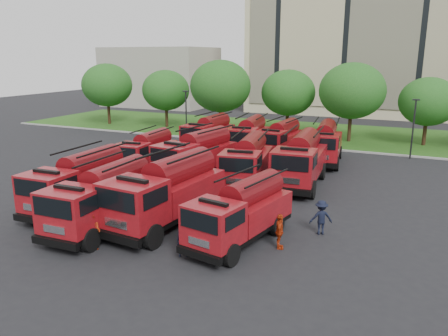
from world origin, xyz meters
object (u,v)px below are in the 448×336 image
(firefighter_0, at_px, (183,256))
(fire_truck_4, at_px, (147,151))
(fire_truck_7, at_px, (301,160))
(fire_truck_9, at_px, (249,137))
(fire_truck_10, at_px, (280,139))
(fire_truck_3, at_px, (241,212))
(fire_truck_6, at_px, (248,161))
(firefighter_1, at_px, (94,249))
(firefighter_4, at_px, (121,180))
(fire_truck_0, at_px, (80,182))
(fire_truck_11, at_px, (325,143))
(firefighter_5, at_px, (272,196))
(fire_truck_8, at_px, (209,133))
(firefighter_3, at_px, (320,234))
(fire_truck_1, at_px, (104,197))
(fire_truck_2, at_px, (167,192))
(firefighter_2, at_px, (279,248))
(fire_truck_5, at_px, (197,155))

(firefighter_0, bearing_deg, fire_truck_4, 95.17)
(fire_truck_7, bearing_deg, fire_truck_4, 179.95)
(fire_truck_9, xyz_separation_m, fire_truck_10, (2.73, 0.52, -0.09))
(fire_truck_3, relative_size, fire_truck_6, 0.91)
(fire_truck_4, distance_m, fire_truck_6, 8.52)
(firefighter_1, xyz_separation_m, firefighter_4, (-6.03, 10.01, 0.00))
(fire_truck_0, height_order, fire_truck_11, fire_truck_0)
(fire_truck_11, xyz_separation_m, firefighter_4, (-12.13, -11.25, -1.64))
(fire_truck_0, distance_m, fire_truck_11, 20.13)
(fire_truck_4, bearing_deg, firefighter_5, -15.58)
(fire_truck_8, height_order, firefighter_3, fire_truck_8)
(fire_truck_4, bearing_deg, firefighter_3, -29.11)
(fire_truck_1, relative_size, fire_truck_4, 1.10)
(fire_truck_2, relative_size, firefighter_2, 4.80)
(fire_truck_1, relative_size, firefighter_0, 4.68)
(firefighter_2, bearing_deg, fire_truck_0, 70.22)
(fire_truck_10, bearing_deg, firefighter_1, -91.69)
(fire_truck_1, relative_size, firefighter_5, 4.50)
(fire_truck_4, xyz_separation_m, fire_truck_6, (8.51, -0.54, 0.18))
(fire_truck_4, bearing_deg, fire_truck_7, 0.51)
(fire_truck_4, bearing_deg, fire_truck_1, -70.47)
(fire_truck_3, distance_m, firefighter_2, 2.43)
(fire_truck_7, distance_m, firefighter_4, 12.76)
(fire_truck_0, bearing_deg, fire_truck_8, 89.81)
(firefighter_0, xyz_separation_m, firefighter_1, (-4.10, -1.08, 0.00))
(fire_truck_10, relative_size, fire_truck_11, 0.94)
(fire_truck_3, height_order, firefighter_4, fire_truck_3)
(fire_truck_7, height_order, fire_truck_10, fire_truck_7)
(fire_truck_11, distance_m, firefighter_0, 20.34)
(firefighter_2, bearing_deg, fire_truck_3, 71.69)
(fire_truck_9, bearing_deg, fire_truck_7, -54.01)
(fire_truck_1, relative_size, fire_truck_5, 0.93)
(fire_truck_3, height_order, fire_truck_9, fire_truck_9)
(fire_truck_2, bearing_deg, fire_truck_5, 113.26)
(fire_truck_3, xyz_separation_m, fire_truck_4, (-11.67, 9.50, -0.02))
(fire_truck_4, relative_size, fire_truck_6, 0.87)
(fire_truck_1, xyz_separation_m, fire_truck_2, (2.66, 1.77, 0.15))
(fire_truck_3, height_order, firefighter_0, fire_truck_3)
(fire_truck_9, bearing_deg, fire_truck_3, -76.18)
(firefighter_3, bearing_deg, fire_truck_2, -12.80)
(fire_truck_4, height_order, firefighter_3, fire_truck_4)
(firefighter_2, bearing_deg, fire_truck_10, -0.51)
(firefighter_4, bearing_deg, fire_truck_4, -74.99)
(fire_truck_8, bearing_deg, fire_truck_11, -1.60)
(fire_truck_3, relative_size, firefighter_2, 4.10)
(fire_truck_10, height_order, fire_truck_11, fire_truck_11)
(fire_truck_2, xyz_separation_m, fire_truck_7, (4.49, 9.90, -0.02))
(fire_truck_11, bearing_deg, fire_truck_2, -112.18)
(fire_truck_4, distance_m, fire_truck_8, 8.68)
(fire_truck_3, distance_m, firefighter_5, 7.44)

